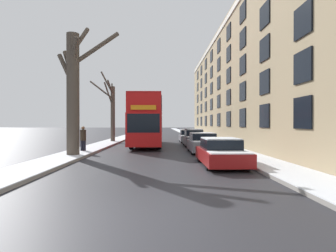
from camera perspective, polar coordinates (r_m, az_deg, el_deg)
ground_plane at (r=5.71m, az=-4.53°, el=-19.47°), size 320.00×320.00×0.00m
sidewalk_left at (r=58.66m, az=-6.58°, el=-1.48°), size 2.09×130.00×0.16m
sidewalk_right at (r=58.60m, az=3.63°, el=-1.48°), size 2.09×130.00×0.16m
terrace_facade_right at (r=29.72m, az=19.62°, el=8.34°), size 9.10×42.37×12.16m
bare_tree_left_0 at (r=16.61m, az=-19.77°, el=7.59°), size 3.62×2.12×7.95m
bare_tree_left_1 at (r=28.54m, az=-12.14°, el=3.55°), size 2.50×3.05×7.51m
double_decker_bus at (r=23.86m, az=-4.40°, el=1.51°), size 2.57×11.10×4.29m
parked_car_0 at (r=12.68m, az=11.46°, el=-5.68°), size 1.89×4.20×1.30m
parked_car_1 at (r=18.20m, az=7.57°, el=-3.74°), size 1.85×4.00×1.37m
parked_car_2 at (r=23.39m, az=5.61°, el=-2.68°), size 1.69×4.07×1.55m
parked_car_3 at (r=28.70m, az=4.35°, el=-2.24°), size 1.79×4.08×1.41m
pedestrian_left_sidewalk at (r=18.68m, az=-18.00°, el=-2.56°), size 0.40×0.40×1.81m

